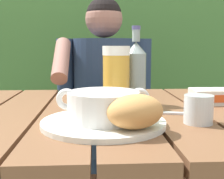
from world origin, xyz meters
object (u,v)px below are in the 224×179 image
at_px(person_eating, 104,94).
at_px(table_knife, 159,112).
at_px(beer_glass, 116,77).
at_px(bread_roll, 135,111).
at_px(butter_tub, 211,96).
at_px(chair_near_diner, 104,130).
at_px(beer_bottle, 136,72).
at_px(soup_bowl, 103,105).
at_px(serving_plate, 103,122).
at_px(water_glass_small, 198,109).

bearing_deg(person_eating, table_knife, -79.47).
distance_m(person_eating, beer_glass, 0.63).
xyz_separation_m(bread_roll, butter_tub, (0.29, 0.32, -0.03)).
bearing_deg(table_knife, beer_glass, 139.11).
relative_size(chair_near_diner, bread_roll, 5.76).
distance_m(person_eating, beer_bottle, 0.60).
relative_size(soup_bowl, table_knife, 1.37).
bearing_deg(person_eating, serving_plate, -91.82).
height_order(chair_near_diner, bread_roll, chair_near_diner).
bearing_deg(chair_near_diner, water_glass_small, -78.98).
xyz_separation_m(serving_plate, table_knife, (0.16, 0.11, -0.00)).
distance_m(chair_near_diner, bread_roll, 1.16).
xyz_separation_m(person_eating, beer_bottle, (0.08, -0.57, 0.16)).
bearing_deg(bread_roll, water_glass_small, 25.48).
height_order(chair_near_diner, beer_bottle, beer_bottle).
xyz_separation_m(person_eating, table_knife, (0.13, -0.71, 0.06)).
bearing_deg(soup_bowl, table_knife, 35.39).
xyz_separation_m(soup_bowl, beer_glass, (0.05, 0.21, 0.05)).
relative_size(bread_roll, beer_bottle, 0.63).
bearing_deg(chair_near_diner, soup_bowl, -91.63).
bearing_deg(butter_tub, table_knife, -145.61).
relative_size(bread_roll, water_glass_small, 2.24).
relative_size(beer_bottle, water_glass_small, 3.54).
bearing_deg(beer_bottle, butter_tub, -0.97).
bearing_deg(beer_glass, chair_near_diner, 91.13).
relative_size(serving_plate, water_glass_small, 4.20).
height_order(person_eating, beer_bottle, person_eating).
relative_size(beer_glass, beer_bottle, 0.75).
bearing_deg(serving_plate, table_knife, 35.39).
bearing_deg(butter_tub, soup_bowl, -145.17).
height_order(butter_tub, table_knife, butter_tub).
height_order(serving_plate, soup_bowl, soup_bowl).
relative_size(serving_plate, bread_roll, 1.88).
distance_m(person_eating, table_knife, 0.72).
height_order(bread_roll, beer_glass, beer_glass).
xyz_separation_m(beer_bottle, butter_tub, (0.25, -0.00, -0.08)).
distance_m(person_eating, water_glass_small, 0.85).
xyz_separation_m(serving_plate, beer_bottle, (0.11, 0.25, 0.10)).
relative_size(water_glass_small, table_knife, 0.44).
relative_size(beer_glass, water_glass_small, 2.66).
bearing_deg(beer_bottle, chair_near_diner, 96.00).
xyz_separation_m(chair_near_diner, serving_plate, (-0.03, -1.02, 0.31)).
relative_size(bread_roll, table_knife, 0.98).
bearing_deg(serving_plate, soup_bowl, -104.04).
xyz_separation_m(chair_near_diner, beer_bottle, (0.08, -0.77, 0.41)).
distance_m(chair_near_diner, soup_bowl, 1.08).
height_order(water_glass_small, table_knife, water_glass_small).
bearing_deg(butter_tub, bread_roll, -132.00).
relative_size(person_eating, table_knife, 7.46).
relative_size(serving_plate, beer_bottle, 1.18).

